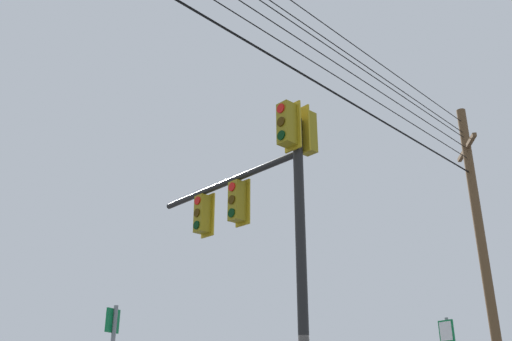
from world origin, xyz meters
TOP-DOWN VIEW (x-y plane):
  - signal_mast_assembly at (-0.36, 0.88)m, footprint 4.73×1.94m
  - utility_pole_wooden at (2.58, 8.77)m, footprint 0.95×1.94m
  - overhead_wire_span at (0.33, -0.23)m, footprint 4.52×18.01m

SIDE VIEW (x-z plane):
  - signal_mast_assembly at x=-0.36m, z-range 1.55..8.64m
  - utility_pole_wooden at x=2.58m, z-range 0.13..10.31m
  - overhead_wire_span at x=0.33m, z-range 7.85..9.71m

